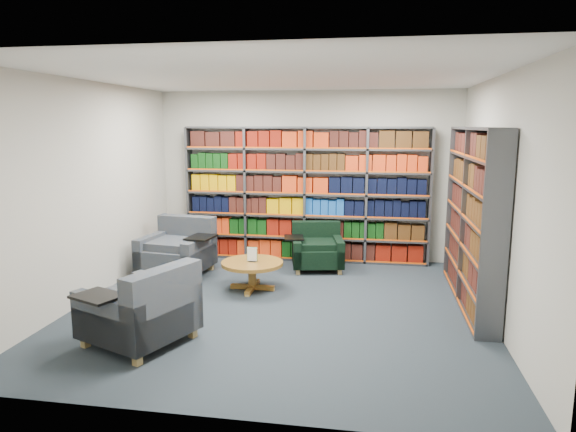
% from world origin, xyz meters
% --- Properties ---
extents(room_shell, '(5.02, 5.02, 2.82)m').
position_xyz_m(room_shell, '(0.00, 0.00, 1.40)').
color(room_shell, black).
rests_on(room_shell, ground).
extents(bookshelf_back, '(4.00, 0.28, 2.20)m').
position_xyz_m(bookshelf_back, '(0.00, 2.34, 1.10)').
color(bookshelf_back, '#47494F').
rests_on(bookshelf_back, ground).
extents(bookshelf_right, '(0.28, 2.50, 2.20)m').
position_xyz_m(bookshelf_right, '(2.34, 0.60, 1.10)').
color(bookshelf_right, '#47494F').
rests_on(bookshelf_right, ground).
extents(chair_teal_left, '(1.16, 1.04, 0.84)m').
position_xyz_m(chair_teal_left, '(-1.78, 1.23, 0.34)').
color(chair_teal_left, '#011538').
rests_on(chair_teal_left, ground).
extents(chair_green_right, '(0.99, 0.91, 0.71)m').
position_xyz_m(chair_green_right, '(0.25, 1.87, 0.28)').
color(chair_green_right, black).
rests_on(chair_green_right, ground).
extents(chair_teal_front, '(1.22, 1.25, 0.85)m').
position_xyz_m(chair_teal_front, '(-1.17, -1.30, 0.34)').
color(chair_teal_front, '#011538').
rests_on(chair_teal_front, ground).
extents(coffee_table, '(0.85, 0.85, 0.59)m').
position_xyz_m(coffee_table, '(-0.50, 0.61, 0.32)').
color(coffee_table, olive).
rests_on(coffee_table, ground).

